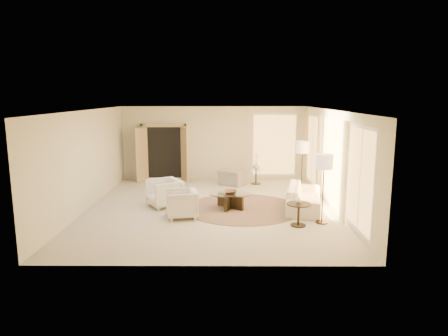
{
  "coord_description": "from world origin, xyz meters",
  "views": [
    {
      "loc": [
        0.46,
        -11.15,
        3.2
      ],
      "look_at": [
        0.4,
        0.4,
        1.1
      ],
      "focal_mm": 32.0,
      "sensor_mm": 36.0,
      "label": 1
    }
  ],
  "objects_px": {
    "sofa": "(304,197)",
    "armchair_right": "(182,202)",
    "coffee_table": "(230,199)",
    "side_vase": "(256,166)",
    "floor_lamp_near": "(303,150)",
    "armchair_left": "(164,192)",
    "floor_lamp_far": "(324,165)",
    "end_table": "(299,211)",
    "side_table": "(256,175)",
    "accent_chair": "(232,175)",
    "end_vase": "(299,201)",
    "bowl": "(230,192)"
  },
  "relations": [
    {
      "from": "floor_lamp_near",
      "to": "coffee_table",
      "type": "bearing_deg",
      "value": -146.81
    },
    {
      "from": "accent_chair",
      "to": "coffee_table",
      "type": "bearing_deg",
      "value": 117.81
    },
    {
      "from": "armchair_right",
      "to": "side_vase",
      "type": "xyz_separation_m",
      "value": [
        2.27,
        4.09,
        0.27
      ]
    },
    {
      "from": "armchair_left",
      "to": "coffee_table",
      "type": "distance_m",
      "value": 1.95
    },
    {
      "from": "floor_lamp_far",
      "to": "side_vase",
      "type": "distance_m",
      "value": 4.82
    },
    {
      "from": "armchair_right",
      "to": "end_vase",
      "type": "distance_m",
      "value": 3.07
    },
    {
      "from": "accent_chair",
      "to": "side_table",
      "type": "relative_size",
      "value": 1.56
    },
    {
      "from": "armchair_left",
      "to": "side_table",
      "type": "distance_m",
      "value": 4.2
    },
    {
      "from": "sofa",
      "to": "armchair_left",
      "type": "height_order",
      "value": "armchair_left"
    },
    {
      "from": "side_table",
      "to": "floor_lamp_near",
      "type": "xyz_separation_m",
      "value": [
        1.34,
        -1.72,
        1.17
      ]
    },
    {
      "from": "sofa",
      "to": "floor_lamp_far",
      "type": "relative_size",
      "value": 1.3
    },
    {
      "from": "armchair_left",
      "to": "end_vase",
      "type": "height_order",
      "value": "armchair_left"
    },
    {
      "from": "end_table",
      "to": "accent_chair",
      "type": "bearing_deg",
      "value": 109.17
    },
    {
      "from": "coffee_table",
      "to": "floor_lamp_near",
      "type": "height_order",
      "value": "floor_lamp_near"
    },
    {
      "from": "floor_lamp_near",
      "to": "side_vase",
      "type": "distance_m",
      "value": 2.33
    },
    {
      "from": "end_table",
      "to": "side_table",
      "type": "bearing_deg",
      "value": 98.37
    },
    {
      "from": "floor_lamp_far",
      "to": "end_table",
      "type": "bearing_deg",
      "value": -160.69
    },
    {
      "from": "end_table",
      "to": "side_vase",
      "type": "distance_m",
      "value": 4.84
    },
    {
      "from": "sofa",
      "to": "floor_lamp_near",
      "type": "distance_m",
      "value": 1.91
    },
    {
      "from": "end_table",
      "to": "bowl",
      "type": "xyz_separation_m",
      "value": [
        -1.68,
        1.54,
        0.09
      ]
    },
    {
      "from": "bowl",
      "to": "sofa",
      "type": "bearing_deg",
      "value": 0.44
    },
    {
      "from": "accent_chair",
      "to": "end_table",
      "type": "bearing_deg",
      "value": 138.68
    },
    {
      "from": "end_vase",
      "to": "armchair_left",
      "type": "bearing_deg",
      "value": 154.09
    },
    {
      "from": "armchair_right",
      "to": "coffee_table",
      "type": "distance_m",
      "value": 1.56
    },
    {
      "from": "armchair_left",
      "to": "floor_lamp_far",
      "type": "height_order",
      "value": "floor_lamp_far"
    },
    {
      "from": "armchair_right",
      "to": "floor_lamp_far",
      "type": "distance_m",
      "value": 3.81
    },
    {
      "from": "armchair_right",
      "to": "coffee_table",
      "type": "relative_size",
      "value": 0.55
    },
    {
      "from": "sofa",
      "to": "armchair_right",
      "type": "xyz_separation_m",
      "value": [
        -3.42,
        -0.87,
        0.07
      ]
    },
    {
      "from": "coffee_table",
      "to": "side_vase",
      "type": "distance_m",
      "value": 3.41
    },
    {
      "from": "sofa",
      "to": "end_table",
      "type": "relative_size",
      "value": 3.79
    },
    {
      "from": "sofa",
      "to": "armchair_right",
      "type": "distance_m",
      "value": 3.53
    },
    {
      "from": "armchair_left",
      "to": "armchair_right",
      "type": "bearing_deg",
      "value": -0.11
    },
    {
      "from": "armchair_left",
      "to": "floor_lamp_far",
      "type": "relative_size",
      "value": 0.5
    },
    {
      "from": "end_vase",
      "to": "side_vase",
      "type": "bearing_deg",
      "value": 98.37
    },
    {
      "from": "accent_chair",
      "to": "floor_lamp_far",
      "type": "relative_size",
      "value": 0.48
    },
    {
      "from": "accent_chair",
      "to": "end_vase",
      "type": "bearing_deg",
      "value": 138.68
    },
    {
      "from": "armchair_left",
      "to": "bowl",
      "type": "height_order",
      "value": "armchair_left"
    },
    {
      "from": "floor_lamp_far",
      "to": "side_vase",
      "type": "relative_size",
      "value": 6.75
    },
    {
      "from": "floor_lamp_near",
      "to": "floor_lamp_far",
      "type": "relative_size",
      "value": 1.0
    },
    {
      "from": "side_vase",
      "to": "armchair_left",
      "type": "bearing_deg",
      "value": -133.78
    },
    {
      "from": "sofa",
      "to": "side_table",
      "type": "height_order",
      "value": "sofa"
    },
    {
      "from": "armchair_right",
      "to": "accent_chair",
      "type": "bearing_deg",
      "value": 150.03
    },
    {
      "from": "floor_lamp_near",
      "to": "side_vase",
      "type": "relative_size",
      "value": 6.74
    },
    {
      "from": "accent_chair",
      "to": "side_table",
      "type": "distance_m",
      "value": 0.91
    },
    {
      "from": "sofa",
      "to": "accent_chair",
      "type": "distance_m",
      "value": 3.63
    },
    {
      "from": "floor_lamp_near",
      "to": "end_vase",
      "type": "relative_size",
      "value": 11.36
    },
    {
      "from": "floor_lamp_near",
      "to": "side_vase",
      "type": "xyz_separation_m",
      "value": [
        -1.34,
        1.72,
        -0.83
      ]
    },
    {
      "from": "end_table",
      "to": "floor_lamp_far",
      "type": "bearing_deg",
      "value": 19.31
    },
    {
      "from": "side_table",
      "to": "end_vase",
      "type": "distance_m",
      "value": 4.84
    },
    {
      "from": "end_table",
      "to": "floor_lamp_near",
      "type": "distance_m",
      "value": 3.31
    }
  ]
}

